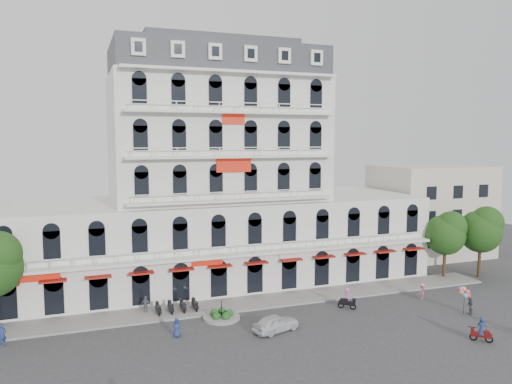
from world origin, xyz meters
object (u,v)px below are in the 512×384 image
object	(u,v)px
parked_car	(276,323)
rider_east	(482,330)
rider_center	(347,298)
balloon_vendor	(468,300)

from	to	relation	value
parked_car	rider_east	world-z (taller)	rider_east
parked_car	rider_center	size ratio (longest dim) A/B	2.03
rider_east	balloon_vendor	bearing A→B (deg)	-79.07
rider_east	balloon_vendor	distance (m)	6.15
rider_center	balloon_vendor	bearing A→B (deg)	14.69
parked_car	rider_center	xyz separation A→B (m)	(8.15, 2.80, 0.34)
parked_car	rider_center	bearing A→B (deg)	-88.44
balloon_vendor	rider_center	bearing A→B (deg)	152.07
parked_car	rider_east	distance (m)	15.82
rider_east	rider_center	distance (m)	11.66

